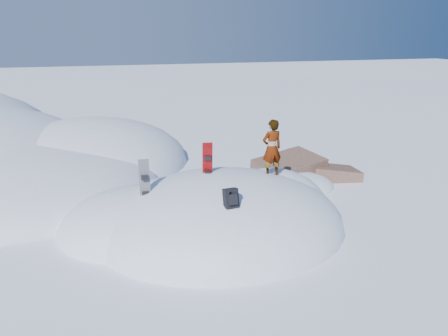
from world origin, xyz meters
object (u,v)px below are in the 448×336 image
object	(u,v)px
backpack	(231,198)
snowboard_dark	(145,187)
snowboard_red	(208,167)
person	(272,148)

from	to	relation	value
backpack	snowboard_dark	bearing A→B (deg)	134.29
snowboard_red	snowboard_dark	distance (m)	1.86
snowboard_red	person	bearing A→B (deg)	4.29
snowboard_dark	backpack	size ratio (longest dim) A/B	2.69
snowboard_dark	person	size ratio (longest dim) A/B	0.88
snowboard_dark	backpack	bearing A→B (deg)	-36.74
snowboard_red	snowboard_dark	world-z (taller)	snowboard_red
snowboard_dark	snowboard_red	bearing A→B (deg)	18.24
backpack	person	xyz separation A→B (m)	(1.80, 1.90, 0.59)
snowboard_red	backpack	xyz separation A→B (m)	(0.05, -2.05, -0.16)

